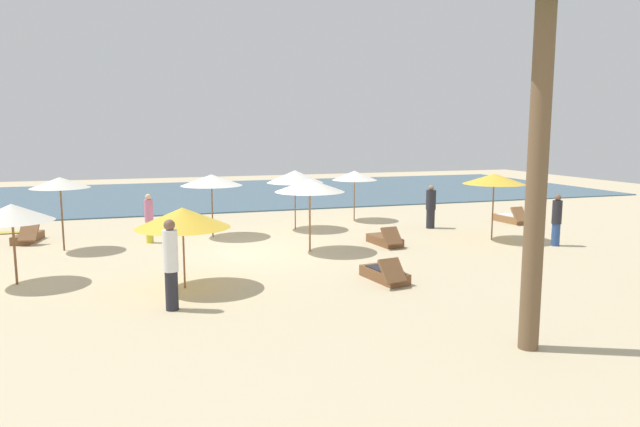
{
  "coord_description": "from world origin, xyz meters",
  "views": [
    {
      "loc": [
        -3.92,
        -17.29,
        3.82
      ],
      "look_at": [
        1.82,
        0.45,
        1.1
      ],
      "focal_mm": 32.58,
      "sensor_mm": 36.0,
      "label": 1
    }
  ],
  "objects_px": {
    "lounger_3": "(510,218)",
    "person_3": "(149,218)",
    "person_0": "(171,264)",
    "person_2": "(557,220)",
    "umbrella_3": "(355,175)",
    "lounger_2": "(385,240)",
    "umbrella_4": "(310,186)",
    "lounger_0": "(385,274)",
    "umbrella_6": "(494,179)",
    "umbrella_1": "(60,183)",
    "umbrella_7": "(295,177)",
    "umbrella_5": "(211,180)",
    "lounger_1": "(28,237)",
    "person_1": "(431,207)",
    "umbrella_0": "(12,213)",
    "umbrella_2": "(183,218)"
  },
  "relations": [
    {
      "from": "person_3",
      "to": "person_0",
      "type": "bearing_deg",
      "value": -88.39
    },
    {
      "from": "umbrella_0",
      "to": "person_1",
      "type": "distance_m",
      "value": 14.45
    },
    {
      "from": "lounger_2",
      "to": "person_0",
      "type": "relative_size",
      "value": 0.89
    },
    {
      "from": "lounger_0",
      "to": "person_3",
      "type": "bearing_deg",
      "value": 128.08
    },
    {
      "from": "umbrella_3",
      "to": "umbrella_5",
      "type": "height_order",
      "value": "umbrella_5"
    },
    {
      "from": "umbrella_6",
      "to": "lounger_3",
      "type": "height_order",
      "value": "umbrella_6"
    },
    {
      "from": "umbrella_0",
      "to": "person_0",
      "type": "bearing_deg",
      "value": -43.17
    },
    {
      "from": "umbrella_1",
      "to": "umbrella_4",
      "type": "xyz_separation_m",
      "value": [
        7.38,
        -2.53,
        -0.08
      ]
    },
    {
      "from": "umbrella_5",
      "to": "person_2",
      "type": "xyz_separation_m",
      "value": [
        10.54,
        -5.15,
        -1.17
      ]
    },
    {
      "from": "umbrella_2",
      "to": "umbrella_4",
      "type": "distance_m",
      "value": 5.19
    },
    {
      "from": "umbrella_5",
      "to": "person_0",
      "type": "relative_size",
      "value": 1.14
    },
    {
      "from": "umbrella_5",
      "to": "lounger_3",
      "type": "distance_m",
      "value": 12.26
    },
    {
      "from": "umbrella_5",
      "to": "lounger_3",
      "type": "xyz_separation_m",
      "value": [
        12.11,
        -0.6,
        -1.85
      ]
    },
    {
      "from": "lounger_1",
      "to": "lounger_3",
      "type": "relative_size",
      "value": 1.04
    },
    {
      "from": "umbrella_4",
      "to": "lounger_3",
      "type": "distance_m",
      "value": 10.16
    },
    {
      "from": "umbrella_1",
      "to": "person_0",
      "type": "relative_size",
      "value": 1.19
    },
    {
      "from": "umbrella_4",
      "to": "lounger_1",
      "type": "xyz_separation_m",
      "value": [
        -8.71,
        4.43,
        -1.91
      ]
    },
    {
      "from": "umbrella_4",
      "to": "umbrella_6",
      "type": "relative_size",
      "value": 0.99
    },
    {
      "from": "lounger_1",
      "to": "person_1",
      "type": "relative_size",
      "value": 1.06
    },
    {
      "from": "umbrella_3",
      "to": "umbrella_6",
      "type": "bearing_deg",
      "value": -62.28
    },
    {
      "from": "umbrella_1",
      "to": "umbrella_7",
      "type": "relative_size",
      "value": 1.03
    },
    {
      "from": "umbrella_5",
      "to": "lounger_1",
      "type": "height_order",
      "value": "umbrella_5"
    },
    {
      "from": "lounger_0",
      "to": "umbrella_6",
      "type": "bearing_deg",
      "value": 33.85
    },
    {
      "from": "person_2",
      "to": "umbrella_6",
      "type": "bearing_deg",
      "value": 133.85
    },
    {
      "from": "lounger_3",
      "to": "person_3",
      "type": "bearing_deg",
      "value": 179.64
    },
    {
      "from": "umbrella_3",
      "to": "lounger_1",
      "type": "height_order",
      "value": "umbrella_3"
    },
    {
      "from": "person_0",
      "to": "person_2",
      "type": "distance_m",
      "value": 12.91
    },
    {
      "from": "umbrella_2",
      "to": "umbrella_6",
      "type": "height_order",
      "value": "umbrella_6"
    },
    {
      "from": "person_1",
      "to": "person_2",
      "type": "distance_m",
      "value": 4.89
    },
    {
      "from": "umbrella_3",
      "to": "person_3",
      "type": "xyz_separation_m",
      "value": [
        -8.36,
        -2.43,
        -1.04
      ]
    },
    {
      "from": "lounger_1",
      "to": "lounger_3",
      "type": "distance_m",
      "value": 18.31
    },
    {
      "from": "umbrella_1",
      "to": "umbrella_2",
      "type": "relative_size",
      "value": 1.03
    },
    {
      "from": "umbrella_2",
      "to": "lounger_1",
      "type": "height_order",
      "value": "umbrella_2"
    },
    {
      "from": "umbrella_1",
      "to": "person_3",
      "type": "xyz_separation_m",
      "value": [
        2.63,
        0.48,
        -1.3
      ]
    },
    {
      "from": "lounger_2",
      "to": "person_3",
      "type": "relative_size",
      "value": 1.04
    },
    {
      "from": "lounger_0",
      "to": "lounger_3",
      "type": "bearing_deg",
      "value": 38.36
    },
    {
      "from": "umbrella_3",
      "to": "lounger_2",
      "type": "height_order",
      "value": "umbrella_3"
    },
    {
      "from": "umbrella_7",
      "to": "person_2",
      "type": "bearing_deg",
      "value": -38.01
    },
    {
      "from": "lounger_2",
      "to": "person_1",
      "type": "relative_size",
      "value": 1.04
    },
    {
      "from": "lounger_2",
      "to": "person_2",
      "type": "relative_size",
      "value": 1.02
    },
    {
      "from": "umbrella_0",
      "to": "lounger_0",
      "type": "xyz_separation_m",
      "value": [
        8.83,
        -2.53,
        -1.62
      ]
    },
    {
      "from": "umbrella_6",
      "to": "person_1",
      "type": "relative_size",
      "value": 1.37
    },
    {
      "from": "lounger_0",
      "to": "person_0",
      "type": "xyz_separation_m",
      "value": [
        -5.29,
        -0.78,
        0.83
      ]
    },
    {
      "from": "person_0",
      "to": "umbrella_5",
      "type": "bearing_deg",
      "value": 76.71
    },
    {
      "from": "umbrella_0",
      "to": "lounger_0",
      "type": "bearing_deg",
      "value": -16.0
    },
    {
      "from": "umbrella_1",
      "to": "umbrella_7",
      "type": "distance_m",
      "value": 8.19
    },
    {
      "from": "umbrella_3",
      "to": "person_1",
      "type": "height_order",
      "value": "umbrella_3"
    },
    {
      "from": "umbrella_7",
      "to": "lounger_0",
      "type": "relative_size",
      "value": 1.29
    },
    {
      "from": "umbrella_5",
      "to": "umbrella_7",
      "type": "relative_size",
      "value": 0.98
    },
    {
      "from": "lounger_1",
      "to": "person_0",
      "type": "bearing_deg",
      "value": -65.69
    }
  ]
}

